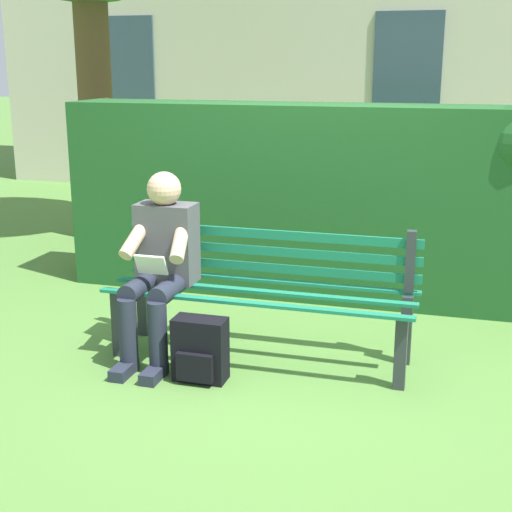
{
  "coord_description": "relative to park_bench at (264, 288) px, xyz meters",
  "views": [
    {
      "loc": [
        -1.19,
        4.22,
        1.88
      ],
      "look_at": [
        0.0,
        0.1,
        0.72
      ],
      "focal_mm": 50.87,
      "sensor_mm": 36.0,
      "label": 1
    }
  ],
  "objects": [
    {
      "name": "backpack",
      "position": [
        0.26,
        0.49,
        -0.27
      ],
      "size": [
        0.32,
        0.24,
        0.39
      ],
      "color": "black",
      "rests_on": "ground"
    },
    {
      "name": "person_seated",
      "position": [
        0.64,
        0.19,
        0.18
      ],
      "size": [
        0.44,
        0.73,
        1.2
      ],
      "color": "#4C4C51",
      "rests_on": "ground"
    },
    {
      "name": "ground",
      "position": [
        0.0,
        0.09,
        -0.46
      ],
      "size": [
        60.0,
        60.0,
        0.0
      ],
      "primitive_type": "plane",
      "color": "#517F38"
    },
    {
      "name": "hedge_backdrop",
      "position": [
        -0.25,
        -1.37,
        0.35
      ],
      "size": [
        4.45,
        0.66,
        1.59
      ],
      "color": "#1E5123",
      "rests_on": "ground"
    },
    {
      "name": "park_bench",
      "position": [
        0.0,
        0.0,
        0.0
      ],
      "size": [
        1.98,
        0.55,
        0.86
      ],
      "color": "#2D3338",
      "rests_on": "ground"
    }
  ]
}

